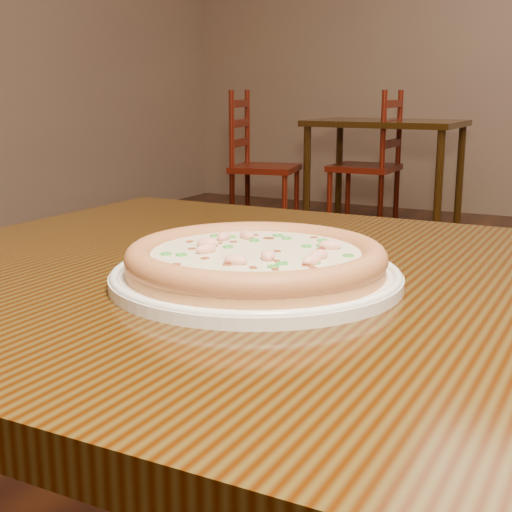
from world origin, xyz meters
The scene contains 6 objects.
hero_table centered at (-0.16, -0.52, 0.65)m, with size 1.20×0.80×0.75m.
plate centered at (-0.28, -0.57, 0.76)m, with size 0.30×0.30×0.02m.
pizza centered at (-0.28, -0.57, 0.78)m, with size 0.27×0.27×0.03m.
bg_table_left centered at (-1.46, 3.55, 0.65)m, with size 1.00×0.70×0.75m.
chair_a centered at (-2.21, 3.09, 0.44)m, with size 0.50×0.50×0.95m.
chair_b centered at (-1.52, 3.47, 0.44)m, with size 0.42×0.42×0.95m.
Camera 1 is at (0.05, -1.20, 0.95)m, focal length 50.00 mm.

